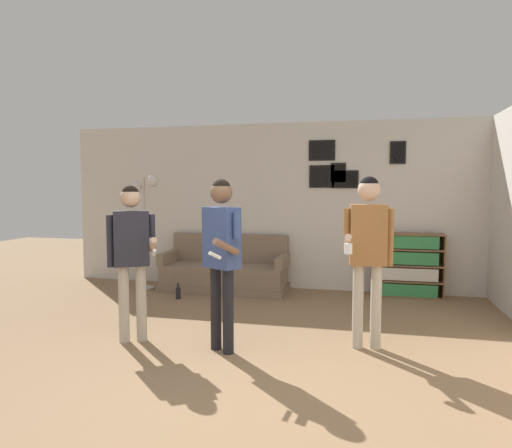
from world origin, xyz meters
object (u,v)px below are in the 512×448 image
(bookshelf, at_px, (407,265))
(person_player_foreground_center, at_px, (221,246))
(person_watcher_holding_cup, at_px, (368,243))
(bottle_on_floor, at_px, (178,293))
(couch, at_px, (225,272))
(floor_lamp, at_px, (144,200))
(person_player_foreground_left, at_px, (131,246))

(bookshelf, relative_size, person_player_foreground_center, 0.61)
(person_watcher_holding_cup, distance_m, bottle_on_floor, 3.27)
(couch, relative_size, floor_lamp, 1.09)
(person_player_foreground_center, bearing_deg, person_watcher_holding_cup, 16.36)
(person_player_foreground_center, xyz_separation_m, bottle_on_floor, (-1.29, 1.94, -0.98))
(floor_lamp, height_order, person_watcher_holding_cup, floor_lamp)
(person_player_foreground_left, xyz_separation_m, person_player_foreground_center, (1.02, -0.07, 0.04))
(floor_lamp, distance_m, person_player_foreground_left, 2.64)
(person_player_foreground_left, relative_size, bottle_on_floor, 7.15)
(bookshelf, xyz_separation_m, person_player_foreground_center, (-2.03, -2.88, 0.59))
(couch, relative_size, person_watcher_holding_cup, 1.15)
(bookshelf, distance_m, person_player_foreground_center, 3.57)
(floor_lamp, xyz_separation_m, person_watcher_holding_cup, (3.49, -2.04, -0.35))
(couch, bearing_deg, floor_lamp, -169.88)
(bookshelf, distance_m, floor_lamp, 4.24)
(couch, height_order, person_watcher_holding_cup, person_watcher_holding_cup)
(floor_lamp, distance_m, person_watcher_holding_cup, 4.06)
(couch, xyz_separation_m, floor_lamp, (-1.29, -0.23, 1.16))
(person_watcher_holding_cup, bearing_deg, floor_lamp, 149.72)
(person_player_foreground_left, height_order, person_watcher_holding_cup, person_watcher_holding_cup)
(person_player_foreground_center, height_order, person_watcher_holding_cup, person_watcher_holding_cup)
(couch, xyz_separation_m, bookshelf, (2.82, 0.20, 0.19))
(couch, relative_size, bottle_on_floor, 8.62)
(couch, height_order, bookshelf, bookshelf)
(bookshelf, height_order, bottle_on_floor, bookshelf)
(bottle_on_floor, bearing_deg, person_player_foreground_left, -81.73)
(floor_lamp, relative_size, person_player_foreground_center, 1.07)
(bookshelf, relative_size, person_watcher_holding_cup, 0.60)
(person_player_foreground_left, relative_size, person_watcher_holding_cup, 0.95)
(couch, height_order, person_player_foreground_center, person_player_foreground_center)
(bookshelf, bearing_deg, person_player_foreground_left, -137.29)
(bookshelf, bearing_deg, bottle_on_floor, -164.23)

